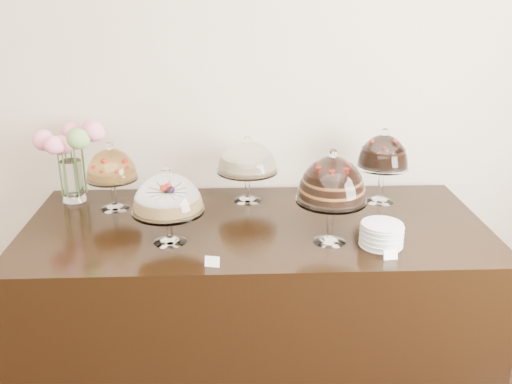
{
  "coord_description": "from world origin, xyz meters",
  "views": [
    {
      "loc": [
        0.24,
        -0.06,
        2.0
      ],
      "look_at": [
        0.35,
        2.4,
        1.08
      ],
      "focal_mm": 40.0,
      "sensor_mm": 36.0,
      "label": 1
    }
  ],
  "objects_px": {
    "cake_stand_choco_layer": "(332,183)",
    "flower_vase": "(71,149)",
    "display_counter": "(256,304)",
    "cake_stand_dark_choco": "(383,155)",
    "cake_stand_fruit_tart": "(111,168)",
    "plate_stack": "(381,235)",
    "cake_stand_sugar_sponge": "(167,197)",
    "cake_stand_cheesecake": "(247,160)"
  },
  "relations": [
    {
      "from": "cake_stand_choco_layer",
      "to": "cake_stand_cheesecake",
      "type": "xyz_separation_m",
      "value": [
        -0.35,
        0.52,
        -0.05
      ]
    },
    {
      "from": "display_counter",
      "to": "cake_stand_cheesecake",
      "type": "relative_size",
      "value": 6.22
    },
    {
      "from": "cake_stand_fruit_tart",
      "to": "plate_stack",
      "type": "bearing_deg",
      "value": -21.37
    },
    {
      "from": "cake_stand_fruit_tart",
      "to": "flower_vase",
      "type": "xyz_separation_m",
      "value": [
        -0.22,
        0.12,
        0.07
      ]
    },
    {
      "from": "cake_stand_choco_layer",
      "to": "cake_stand_dark_choco",
      "type": "relative_size",
      "value": 1.09
    },
    {
      "from": "cake_stand_dark_choco",
      "to": "flower_vase",
      "type": "relative_size",
      "value": 0.93
    },
    {
      "from": "cake_stand_sugar_sponge",
      "to": "flower_vase",
      "type": "relative_size",
      "value": 0.83
    },
    {
      "from": "cake_stand_cheesecake",
      "to": "flower_vase",
      "type": "height_order",
      "value": "flower_vase"
    },
    {
      "from": "display_counter",
      "to": "plate_stack",
      "type": "bearing_deg",
      "value": -26.32
    },
    {
      "from": "cake_stand_cheesecake",
      "to": "cake_stand_fruit_tart",
      "type": "xyz_separation_m",
      "value": [
        -0.68,
        -0.08,
        -0.01
      ]
    },
    {
      "from": "cake_stand_choco_layer",
      "to": "flower_vase",
      "type": "relative_size",
      "value": 1.02
    },
    {
      "from": "cake_stand_sugar_sponge",
      "to": "cake_stand_dark_choco",
      "type": "xyz_separation_m",
      "value": [
        1.06,
        0.45,
        0.04
      ]
    },
    {
      "from": "display_counter",
      "to": "cake_stand_sugar_sponge",
      "type": "height_order",
      "value": "cake_stand_sugar_sponge"
    },
    {
      "from": "cake_stand_sugar_sponge",
      "to": "cake_stand_cheesecake",
      "type": "xyz_separation_m",
      "value": [
        0.36,
        0.49,
        0.01
      ]
    },
    {
      "from": "display_counter",
      "to": "cake_stand_dark_choco",
      "type": "height_order",
      "value": "cake_stand_dark_choco"
    },
    {
      "from": "display_counter",
      "to": "cake_stand_choco_layer",
      "type": "height_order",
      "value": "cake_stand_choco_layer"
    },
    {
      "from": "plate_stack",
      "to": "cake_stand_sugar_sponge",
      "type": "bearing_deg",
      "value": 175.05
    },
    {
      "from": "display_counter",
      "to": "cake_stand_dark_choco",
      "type": "relative_size",
      "value": 5.57
    },
    {
      "from": "cake_stand_sugar_sponge",
      "to": "flower_vase",
      "type": "bearing_deg",
      "value": 135.78
    },
    {
      "from": "display_counter",
      "to": "cake_stand_sugar_sponge",
      "type": "bearing_deg",
      "value": -154.46
    },
    {
      "from": "cake_stand_dark_choco",
      "to": "cake_stand_fruit_tart",
      "type": "relative_size",
      "value": 1.12
    },
    {
      "from": "cake_stand_cheesecake",
      "to": "plate_stack",
      "type": "relative_size",
      "value": 1.91
    },
    {
      "from": "display_counter",
      "to": "cake_stand_sugar_sponge",
      "type": "xyz_separation_m",
      "value": [
        -0.39,
        -0.19,
        0.67
      ]
    },
    {
      "from": "cake_stand_choco_layer",
      "to": "cake_stand_dark_choco",
      "type": "bearing_deg",
      "value": 54.14
    },
    {
      "from": "cake_stand_dark_choco",
      "to": "cake_stand_sugar_sponge",
      "type": "bearing_deg",
      "value": -156.83
    },
    {
      "from": "display_counter",
      "to": "cake_stand_dark_choco",
      "type": "distance_m",
      "value": 1.01
    },
    {
      "from": "cake_stand_fruit_tart",
      "to": "cake_stand_dark_choco",
      "type": "bearing_deg",
      "value": 1.81
    },
    {
      "from": "cake_stand_choco_layer",
      "to": "cake_stand_fruit_tart",
      "type": "relative_size",
      "value": 1.23
    },
    {
      "from": "cake_stand_choco_layer",
      "to": "plate_stack",
      "type": "height_order",
      "value": "cake_stand_choco_layer"
    },
    {
      "from": "display_counter",
      "to": "plate_stack",
      "type": "xyz_separation_m",
      "value": [
        0.54,
        -0.27,
        0.5
      ]
    },
    {
      "from": "cake_stand_sugar_sponge",
      "to": "cake_stand_fruit_tart",
      "type": "height_order",
      "value": "cake_stand_sugar_sponge"
    },
    {
      "from": "cake_stand_fruit_tart",
      "to": "display_counter",
      "type": "bearing_deg",
      "value": -17.37
    },
    {
      "from": "cake_stand_sugar_sponge",
      "to": "cake_stand_fruit_tart",
      "type": "xyz_separation_m",
      "value": [
        -0.32,
        0.41,
        0.0
      ]
    },
    {
      "from": "cake_stand_sugar_sponge",
      "to": "cake_stand_fruit_tart",
      "type": "bearing_deg",
      "value": 128.1
    },
    {
      "from": "display_counter",
      "to": "cake_stand_cheesecake",
      "type": "distance_m",
      "value": 0.74
    },
    {
      "from": "cake_stand_cheesecake",
      "to": "cake_stand_dark_choco",
      "type": "bearing_deg",
      "value": -3.18
    },
    {
      "from": "cake_stand_choco_layer",
      "to": "cake_stand_cheesecake",
      "type": "relative_size",
      "value": 1.22
    },
    {
      "from": "plate_stack",
      "to": "flower_vase",
      "type": "bearing_deg",
      "value": 157.58
    },
    {
      "from": "flower_vase",
      "to": "display_counter",
      "type": "bearing_deg",
      "value": -20.05
    },
    {
      "from": "cake_stand_dark_choco",
      "to": "cake_stand_choco_layer",
      "type": "bearing_deg",
      "value": -125.86
    },
    {
      "from": "cake_stand_sugar_sponge",
      "to": "plate_stack",
      "type": "height_order",
      "value": "cake_stand_sugar_sponge"
    },
    {
      "from": "cake_stand_sugar_sponge",
      "to": "cake_stand_choco_layer",
      "type": "height_order",
      "value": "cake_stand_choco_layer"
    }
  ]
}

